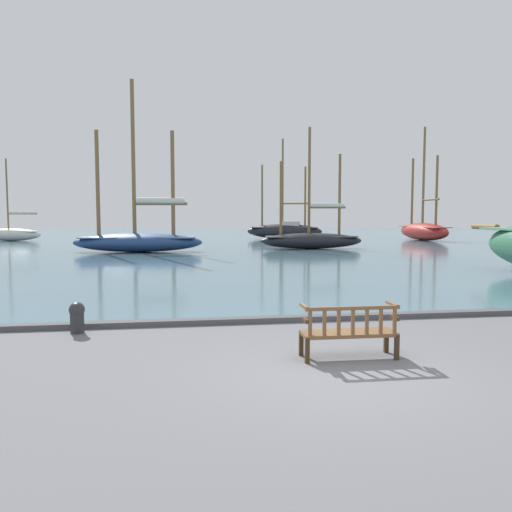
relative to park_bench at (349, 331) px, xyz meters
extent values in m
plane|color=slate|center=(-0.38, -0.82, -0.47)|extent=(160.00, 160.00, 0.00)
cube|color=slate|center=(-0.38, 43.18, -0.43)|extent=(100.00, 80.00, 0.08)
cube|color=#4C4C50|center=(-0.38, 3.03, -0.41)|extent=(40.00, 0.30, 0.12)
cube|color=#3D2A19|center=(-0.76, 0.28, -0.26)|extent=(0.07, 0.07, 0.42)
cube|color=#3D2A19|center=(0.77, 0.25, -0.26)|extent=(0.07, 0.07, 0.42)
cube|color=#3D2A19|center=(-0.77, -0.17, -0.26)|extent=(0.07, 0.07, 0.42)
cube|color=#3D2A19|center=(0.76, -0.20, -0.26)|extent=(0.07, 0.07, 0.42)
cube|color=brown|center=(0.00, 0.04, -0.05)|extent=(1.61, 0.55, 0.06)
cube|color=brown|center=(0.00, -0.18, 0.42)|extent=(1.60, 0.08, 0.06)
cube|color=brown|center=(-0.72, -0.17, 0.19)|extent=(0.06, 0.04, 0.41)
cube|color=brown|center=(-0.48, -0.17, 0.19)|extent=(0.06, 0.04, 0.41)
cube|color=brown|center=(-0.24, -0.18, 0.19)|extent=(0.06, 0.04, 0.41)
cube|color=brown|center=(0.00, -0.18, 0.19)|extent=(0.06, 0.04, 0.41)
cube|color=brown|center=(0.24, -0.19, 0.19)|extent=(0.06, 0.04, 0.41)
cube|color=brown|center=(0.48, -0.19, 0.19)|extent=(0.06, 0.04, 0.41)
cube|color=brown|center=(0.72, -0.20, 0.19)|extent=(0.06, 0.04, 0.41)
cube|color=#3D2A19|center=(-0.77, -0.04, 0.22)|extent=(0.07, 0.30, 0.06)
cube|color=brown|center=(-0.77, 0.05, 0.43)|extent=(0.07, 0.47, 0.04)
cube|color=#3D2A19|center=(0.77, -0.07, 0.22)|extent=(0.07, 0.30, 0.06)
cube|color=brown|center=(0.77, 0.02, 0.43)|extent=(0.07, 0.47, 0.04)
ellipsoid|color=navy|center=(-5.46, 24.68, 0.21)|extent=(8.33, 3.04, 1.20)
cube|color=#516B9E|center=(-5.46, 24.68, 0.54)|extent=(7.31, 2.36, 0.08)
cylinder|color=brown|center=(-5.66, 24.69, 5.49)|extent=(0.24, 0.24, 9.82)
cylinder|color=brown|center=(-4.00, 24.57, 2.69)|extent=(3.35, 0.45, 0.19)
cylinder|color=silver|center=(-4.00, 24.57, 2.89)|extent=(3.03, 0.62, 0.39)
cylinder|color=brown|center=(-7.90, 24.86, 3.93)|extent=(0.24, 0.24, 6.69)
cylinder|color=brown|center=(-3.22, 24.51, 3.93)|extent=(0.24, 0.24, 6.70)
ellipsoid|color=maroon|center=(19.91, 36.22, 0.43)|extent=(2.61, 8.98, 1.64)
cube|color=#C6514C|center=(19.91, 36.22, 0.88)|extent=(2.01, 7.89, 0.08)
cylinder|color=brown|center=(19.92, 36.44, 5.55)|extent=(0.23, 0.23, 9.26)
cylinder|color=brown|center=(19.86, 34.88, 3.39)|extent=(0.30, 3.14, 0.18)
cylinder|color=brown|center=(20.02, 38.89, 4.23)|extent=(0.23, 0.23, 6.62)
cylinder|color=brown|center=(19.82, 33.78, 4.08)|extent=(0.23, 0.23, 6.33)
ellipsoid|color=black|center=(6.32, 26.07, 0.16)|extent=(7.32, 2.27, 1.10)
cube|color=#4C4C51|center=(6.32, 26.07, 0.46)|extent=(6.43, 1.75, 0.08)
cylinder|color=brown|center=(6.14, 26.08, 4.26)|extent=(0.19, 0.19, 7.52)
cylinder|color=brown|center=(7.44, 26.02, 2.51)|extent=(2.60, 0.28, 0.15)
cylinder|color=silver|center=(7.44, 26.02, 2.66)|extent=(2.35, 0.42, 0.31)
cylinder|color=brown|center=(4.15, 26.18, 3.08)|extent=(0.19, 0.19, 5.16)
cylinder|color=brown|center=(8.30, 25.97, 3.36)|extent=(0.19, 0.19, 5.71)
ellipsoid|color=silver|center=(-18.20, 40.62, 0.18)|extent=(5.92, 2.53, 1.14)
cube|color=white|center=(-18.20, 40.62, 0.50)|extent=(5.17, 2.04, 0.08)
cylinder|color=brown|center=(-18.35, 40.65, 3.82)|extent=(0.15, 0.15, 6.56)
cylinder|color=brown|center=(-17.02, 40.40, 2.09)|extent=(2.67, 0.62, 0.12)
cylinder|color=silver|center=(-17.02, 40.40, 2.21)|extent=(2.43, 0.68, 0.24)
ellipsoid|color=black|center=(7.54, 41.11, 0.35)|extent=(7.75, 4.30, 1.47)
cube|color=#4C4C51|center=(7.54, 41.11, 0.75)|extent=(6.74, 3.55, 0.08)
cube|color=beige|center=(8.08, 40.92, 1.07)|extent=(2.15, 1.63, 0.57)
cylinder|color=brown|center=(7.37, 41.17, 5.15)|extent=(0.19, 0.19, 8.73)
cylinder|color=brown|center=(8.80, 40.67, 3.13)|extent=(2.91, 1.14, 0.15)
cylinder|color=brown|center=(5.41, 41.85, 3.89)|extent=(0.19, 0.19, 6.21)
cylinder|color=brown|center=(9.50, 40.43, 3.77)|extent=(0.19, 0.19, 5.95)
cylinder|color=brown|center=(11.48, 13.79, 1.40)|extent=(0.39, 2.05, 0.27)
cylinder|color=#2D2D33|center=(-4.91, 2.59, -0.23)|extent=(0.28, 0.28, 0.48)
sphere|color=#2D2D33|center=(-4.91, 2.59, 0.01)|extent=(0.32, 0.32, 0.32)
camera|label=1|loc=(-2.80, -7.93, 1.94)|focal=35.00mm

